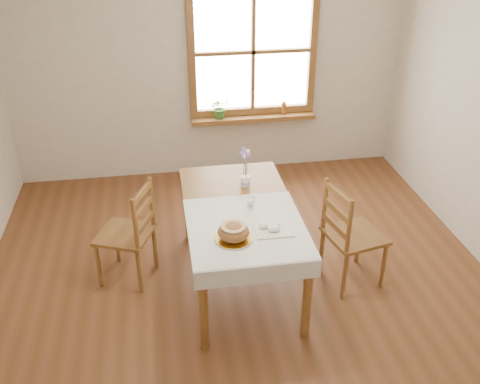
% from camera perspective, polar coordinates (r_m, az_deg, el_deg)
% --- Properties ---
extents(ground, '(5.00, 5.00, 0.00)m').
position_cam_1_polar(ground, '(4.60, 0.61, -11.65)').
color(ground, brown).
rests_on(ground, ground).
extents(room_walls, '(4.60, 5.10, 2.65)m').
position_cam_1_polar(room_walls, '(3.71, 0.76, 8.63)').
color(room_walls, beige).
rests_on(room_walls, ground).
extents(window, '(1.46, 0.08, 1.46)m').
position_cam_1_polar(window, '(6.19, 1.38, 14.72)').
color(window, olive).
rests_on(window, ground).
extents(window_sill, '(1.46, 0.20, 0.05)m').
position_cam_1_polar(window_sill, '(6.36, 1.41, 7.93)').
color(window_sill, olive).
rests_on(window_sill, ground).
extents(dining_table, '(0.90, 1.60, 0.75)m').
position_cam_1_polar(dining_table, '(4.44, -0.00, -2.64)').
color(dining_table, olive).
rests_on(dining_table, ground).
extents(table_linen, '(0.91, 0.99, 0.01)m').
position_cam_1_polar(table_linen, '(4.14, 0.68, -3.79)').
color(table_linen, white).
rests_on(table_linen, dining_table).
extents(chair_left, '(0.58, 0.57, 0.93)m').
position_cam_1_polar(chair_left, '(4.71, -12.22, -4.27)').
color(chair_left, olive).
rests_on(chair_left, ground).
extents(chair_right, '(0.56, 0.54, 0.96)m').
position_cam_1_polar(chair_right, '(4.66, 12.16, -4.39)').
color(chair_right, olive).
rests_on(chair_right, ground).
extents(bread_plate, '(0.28, 0.28, 0.01)m').
position_cam_1_polar(bread_plate, '(3.99, -0.69, -5.00)').
color(bread_plate, white).
rests_on(bread_plate, table_linen).
extents(bread_loaf, '(0.24, 0.24, 0.13)m').
position_cam_1_polar(bread_loaf, '(3.95, -0.70, -4.13)').
color(bread_loaf, olive).
rests_on(bread_loaf, bread_plate).
extents(egg_napkin, '(0.29, 0.24, 0.01)m').
position_cam_1_polar(egg_napkin, '(4.10, 3.57, -3.99)').
color(egg_napkin, white).
rests_on(egg_napkin, table_linen).
extents(eggs, '(0.22, 0.20, 0.05)m').
position_cam_1_polar(eggs, '(4.09, 3.59, -3.63)').
color(eggs, white).
rests_on(eggs, egg_napkin).
extents(salt_shaker, '(0.06, 0.06, 0.10)m').
position_cam_1_polar(salt_shaker, '(4.34, 1.13, -1.26)').
color(salt_shaker, white).
rests_on(salt_shaker, table_linen).
extents(pepper_shaker, '(0.05, 0.05, 0.09)m').
position_cam_1_polar(pepper_shaker, '(4.42, 1.30, -0.70)').
color(pepper_shaker, white).
rests_on(pepper_shaker, table_linen).
extents(flower_vase, '(0.08, 0.08, 0.09)m').
position_cam_1_polar(flower_vase, '(4.70, 0.56, 1.12)').
color(flower_vase, white).
rests_on(flower_vase, dining_table).
extents(lavender_bouquet, '(0.14, 0.14, 0.27)m').
position_cam_1_polar(lavender_bouquet, '(4.61, 0.57, 3.08)').
color(lavender_bouquet, '#76579B').
rests_on(lavender_bouquet, flower_vase).
extents(potted_plant, '(0.26, 0.28, 0.19)m').
position_cam_1_polar(potted_plant, '(6.26, -2.16, 8.73)').
color(potted_plant, '#3B742E').
rests_on(potted_plant, window_sill).
extents(amber_bottle, '(0.06, 0.06, 0.16)m').
position_cam_1_polar(amber_bottle, '(6.40, 4.70, 8.96)').
color(amber_bottle, '#A8541F').
rests_on(amber_bottle, window_sill).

